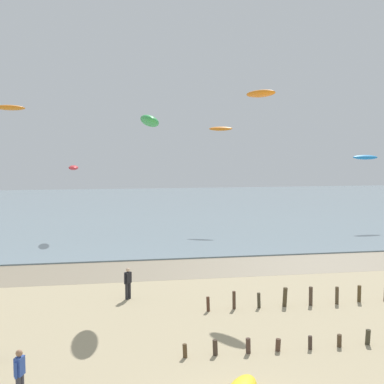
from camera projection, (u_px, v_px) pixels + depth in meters
name	position (u px, v px, depth m)	size (l,w,h in m)	color
wet_sand_strip	(160.00, 269.00, 34.27)	(120.00, 5.89, 0.01)	gray
sea	(130.00, 207.00, 71.50)	(160.00, 70.00, 0.10)	gray
groyne_far	(328.00, 296.00, 26.53)	(12.60, 0.35, 1.00)	#4D3122
person_nearest_camera	(128.00, 282.00, 27.41)	(0.43, 0.43, 1.71)	#232328
person_mid_beach	(20.00, 374.00, 16.16)	(0.33, 0.54, 1.71)	#383842
kite_aloft_1	(73.00, 168.00, 46.64)	(2.71, 0.87, 0.43)	red
kite_aloft_3	(365.00, 157.00, 52.56)	(2.80, 0.90, 0.45)	#2384D1
kite_aloft_6	(149.00, 121.00, 28.04)	(3.24, 1.04, 0.52)	green
kite_aloft_7	(261.00, 94.00, 29.64)	(2.27, 0.73, 0.36)	orange
kite_aloft_9	(221.00, 129.00, 52.49)	(2.43, 0.78, 0.39)	orange
kite_aloft_11	(10.00, 108.00, 47.56)	(2.78, 0.89, 0.44)	orange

